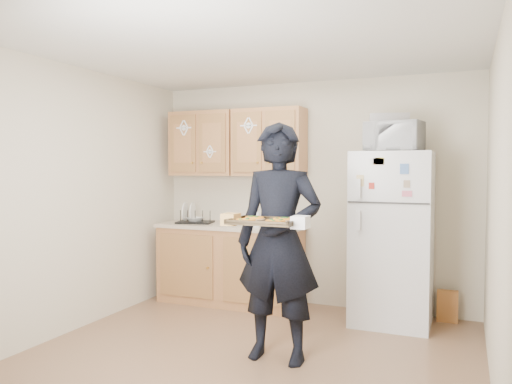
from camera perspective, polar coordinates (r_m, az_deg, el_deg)
floor at (r=4.24m, az=-1.19°, el=-18.57°), size 3.60×3.60×0.00m
ceiling at (r=4.06m, az=-1.22°, el=16.41°), size 3.60×3.60×0.00m
wall_back at (r=5.65m, az=6.26°, el=-0.19°), size 3.60×0.04×2.50m
wall_front at (r=2.44m, az=-18.78°, el=-4.32°), size 3.60×0.04×2.50m
wall_left at (r=4.97m, az=-20.52°, el=-0.77°), size 0.04×3.60×2.50m
wall_right at (r=3.62m, az=25.81°, el=-2.15°), size 0.04×3.60×2.50m
refrigerator at (r=5.12m, az=15.30°, el=-5.08°), size 0.75×0.70×1.70m
base_cabinet at (r=5.76m, az=-2.94°, el=-8.35°), size 1.60×0.60×0.86m
countertop at (r=5.69m, az=-2.95°, el=-3.90°), size 1.64×0.64×0.04m
upper_cab_left at (r=5.96m, az=-5.89°, el=5.50°), size 0.80×0.33×0.75m
upper_cab_right at (r=5.61m, az=1.51°, el=5.68°), size 0.80×0.33×0.75m
cereal_box at (r=5.46m, az=21.04°, el=-12.08°), size 0.20×0.07×0.32m
person at (r=4.00m, az=2.63°, el=-5.73°), size 0.70×0.46×1.90m
baking_tray at (r=3.69m, az=0.98°, el=-3.45°), size 0.50×0.37×0.04m
pizza_front_left at (r=3.66m, az=-1.16°, el=-3.23°), size 0.16×0.16×0.02m
pizza_front_right at (r=3.58m, az=2.23°, el=-3.37°), size 0.16×0.16×0.02m
pizza_back_left at (r=3.81m, az=-0.18°, el=-2.99°), size 0.16×0.16×0.02m
pizza_back_right at (r=3.73m, az=3.09°, el=-3.12°), size 0.16×0.16×0.02m
microwave at (r=5.04m, az=15.48°, el=6.12°), size 0.57×0.43×0.29m
foil_pan at (r=5.09m, az=14.95°, el=8.15°), size 0.41×0.32×0.08m
dish_rack at (r=5.84m, az=-6.97°, el=-2.76°), size 0.45×0.38×0.16m
bowl at (r=5.84m, az=-6.99°, el=-3.11°), size 0.24×0.24×0.05m
soap_bottle at (r=5.41m, az=0.13°, el=-2.92°), size 0.11×0.11×0.21m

